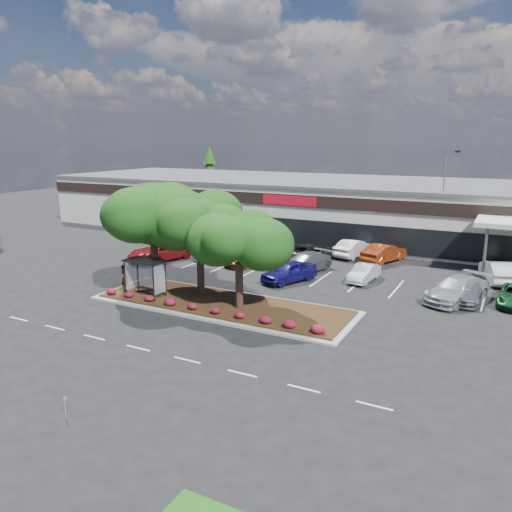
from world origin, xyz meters
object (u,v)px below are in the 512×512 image
at_px(light_pole, 443,210).
at_px(survey_stake, 65,404).
at_px(car_1, 208,250).
at_px(car_0, 160,251).

distance_m(light_pole, survey_stake, 38.21).
distance_m(light_pole, car_1, 22.38).
distance_m(survey_stake, car_1, 27.93).
bearing_deg(survey_stake, light_pole, 76.13).
height_order(light_pole, car_1, light_pole).
bearing_deg(car_1, survey_stake, -81.71).
xyz_separation_m(light_pole, car_0, (-22.69, -13.72, -3.64)).
height_order(car_0, car_1, car_0).
height_order(light_pole, car_0, light_pole).
bearing_deg(survey_stake, car_0, 120.35).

